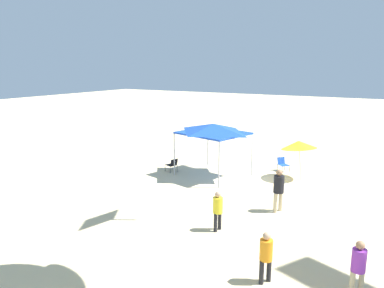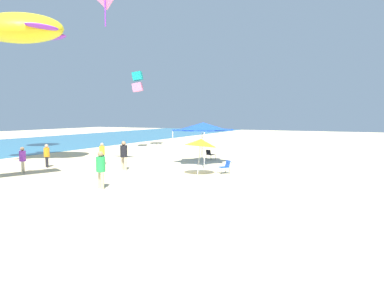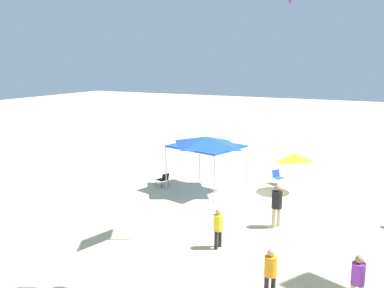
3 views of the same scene
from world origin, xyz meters
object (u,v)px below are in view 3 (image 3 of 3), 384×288
at_px(beach_umbrella, 294,157).
at_px(person_beachcomber, 270,269).
at_px(person_watching_sky, 358,277).
at_px(canopy_tent, 207,142).
at_px(person_far_stroller, 218,225).
at_px(folding_chair_left_of_tent, 277,176).
at_px(folding_chair_near_cooler, 164,179).
at_px(person_kite_handler, 277,202).

distance_m(beach_umbrella, person_beachcomber, 11.02).
distance_m(beach_umbrella, person_watching_sky, 11.06).
bearing_deg(canopy_tent, person_far_stroller, 118.35).
bearing_deg(folding_chair_left_of_tent, person_watching_sky, -113.41).
xyz_separation_m(beach_umbrella, person_beachcomber, (-1.87, 10.81, -1.02)).
xyz_separation_m(beach_umbrella, folding_chair_near_cooler, (6.85, 2.37, -1.48)).
height_order(person_far_stroller, person_watching_sky, person_watching_sky).
distance_m(canopy_tent, person_kite_handler, 6.21).
height_order(folding_chair_left_of_tent, person_beachcomber, person_beachcomber).
relative_size(beach_umbrella, folding_chair_left_of_tent, 2.86).
height_order(folding_chair_near_cooler, folding_chair_left_of_tent, same).
bearing_deg(person_far_stroller, person_beachcomber, 56.65).
bearing_deg(person_beachcomber, beach_umbrella, 39.82).
bearing_deg(canopy_tent, person_kite_handler, 145.18).
relative_size(folding_chair_left_of_tent, person_far_stroller, 0.52).
bearing_deg(person_far_stroller, folding_chair_near_cooler, -126.60).
distance_m(folding_chair_left_of_tent, person_beachcomber, 12.32).
xyz_separation_m(canopy_tent, person_watching_sky, (-8.67, 8.30, -1.78)).
relative_size(person_far_stroller, person_watching_sky, 0.97).
height_order(canopy_tent, beach_umbrella, canopy_tent).
bearing_deg(person_beachcomber, person_watching_sky, -44.79).
xyz_separation_m(beach_umbrella, person_watching_sky, (-4.27, 10.16, -1.00)).
bearing_deg(beach_umbrella, person_far_stroller, 83.84).
bearing_deg(canopy_tent, folding_chair_near_cooler, 11.91).
bearing_deg(canopy_tent, beach_umbrella, -157.11).
bearing_deg(canopy_tent, person_beachcomber, 124.98).
xyz_separation_m(canopy_tent, folding_chair_left_of_tent, (-3.22, -2.98, -2.27)).
height_order(folding_chair_left_of_tent, person_far_stroller, person_far_stroller).
bearing_deg(beach_umbrella, person_watching_sky, 112.82).
bearing_deg(folding_chair_left_of_tent, beach_umbrella, -92.84).
relative_size(folding_chair_left_of_tent, person_watching_sky, 0.50).
relative_size(folding_chair_left_of_tent, person_kite_handler, 0.43).
relative_size(beach_umbrella, person_far_stroller, 1.48).
bearing_deg(person_beachcomber, folding_chair_left_of_tent, 44.32).
bearing_deg(folding_chair_left_of_tent, folding_chair_near_cooler, 162.43).
distance_m(folding_chair_left_of_tent, person_far_stroller, 9.47).
height_order(person_far_stroller, person_kite_handler, person_kite_handler).
bearing_deg(person_watching_sky, person_beachcomber, -29.29).
xyz_separation_m(beach_umbrella, person_kite_handler, (-0.53, 5.28, -0.84)).
bearing_deg(person_beachcomber, canopy_tent, 64.97).
height_order(canopy_tent, folding_chair_near_cooler, canopy_tent).
bearing_deg(person_watching_sky, folding_chair_left_of_tent, -108.72).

